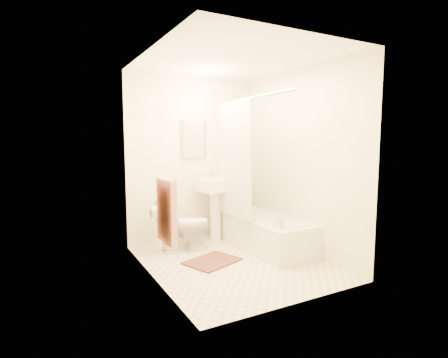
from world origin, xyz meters
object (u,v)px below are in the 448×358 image
sink (216,207)px  bathtub (265,233)px  soap_bottle (279,220)px  toilet (184,225)px  bath_mat (212,261)px

sink → bathtub: (0.42, -0.65, -0.29)m
sink → soap_bottle: (0.23, -1.20, 0.02)m
soap_bottle → toilet: bearing=129.8°
toilet → soap_bottle: size_ratio=3.52×
bath_mat → toilet: bearing=101.9°
bathtub → bath_mat: size_ratio=2.42×
soap_bottle → sink: bearing=100.8°
bathtub → soap_bottle: (-0.19, -0.55, 0.31)m
bath_mat → soap_bottle: (0.70, -0.39, 0.51)m
sink → bathtub: size_ratio=0.67×
toilet → bathtub: toilet is taller
toilet → sink: (0.60, 0.20, 0.16)m
bathtub → bath_mat: 0.93m
soap_bottle → bath_mat: bearing=151.0°
bathtub → soap_bottle: soap_bottle is taller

